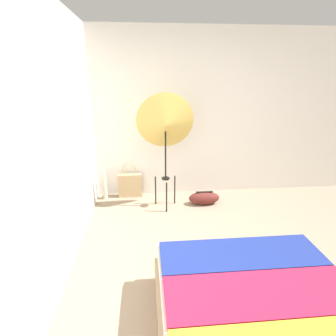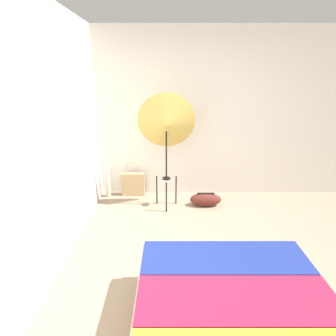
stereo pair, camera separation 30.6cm
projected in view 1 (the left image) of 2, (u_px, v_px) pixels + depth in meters
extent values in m
plane|color=gray|center=(202.00, 291.00, 2.44)|extent=(14.00, 14.00, 0.00)
cube|color=silver|center=(176.00, 116.00, 4.13)|extent=(8.00, 0.05, 2.60)
cube|color=silver|center=(68.00, 134.00, 2.84)|extent=(0.05, 8.00, 2.60)
cube|color=silver|center=(275.00, 335.00, 1.63)|extent=(1.38, 1.80, 0.18)
cube|color=#B21938|center=(263.00, 294.00, 1.80)|extent=(1.35, 0.42, 0.04)
cube|color=navy|center=(241.00, 254.00, 2.20)|extent=(1.35, 0.42, 0.04)
cylinder|color=black|center=(167.00, 197.00, 3.80)|extent=(0.02, 0.02, 0.46)
cylinder|color=black|center=(156.00, 191.00, 4.03)|extent=(0.02, 0.02, 0.46)
cylinder|color=black|center=(175.00, 190.00, 4.05)|extent=(0.02, 0.02, 0.46)
cylinder|color=black|center=(166.00, 178.00, 3.88)|extent=(0.12, 0.12, 0.02)
cylinder|color=black|center=(166.00, 152.00, 3.75)|extent=(0.02, 0.02, 0.82)
cone|color=#D1B251|center=(165.00, 123.00, 3.61)|extent=(0.81, 0.35, 0.82)
cube|color=tan|center=(130.00, 185.00, 4.31)|extent=(0.38, 0.10, 0.39)
torus|color=tan|center=(129.00, 169.00, 4.21)|extent=(0.22, 0.01, 0.22)
ellipsoid|color=#5B231E|center=(204.00, 198.00, 4.07)|extent=(0.48, 0.20, 0.20)
cube|color=black|center=(204.00, 192.00, 4.04)|extent=(0.26, 0.04, 0.01)
cylinder|color=beige|center=(104.00, 185.00, 4.20)|extent=(0.07, 0.07, 0.48)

